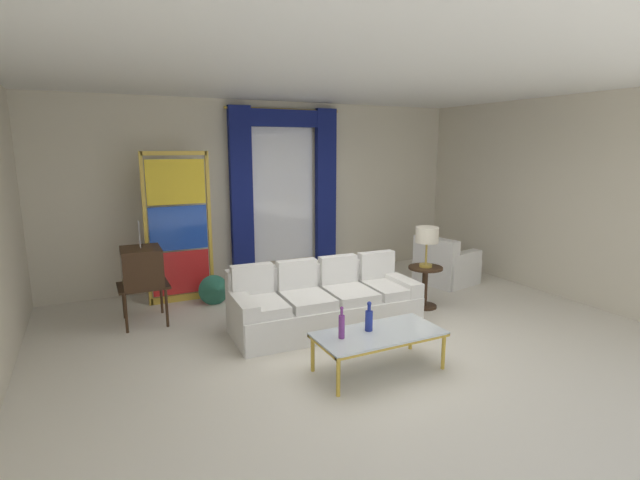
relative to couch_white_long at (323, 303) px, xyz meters
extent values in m
plane|color=silver|center=(0.19, -0.54, -0.31)|extent=(16.00, 16.00, 0.00)
cube|color=beige|center=(0.19, 2.52, 1.19)|extent=(8.00, 0.12, 3.00)
cube|color=beige|center=(3.85, 0.06, 1.19)|extent=(0.12, 7.00, 3.00)
cube|color=white|center=(0.19, 0.26, 2.71)|extent=(8.00, 7.60, 0.04)
cube|color=white|center=(0.45, 2.44, 1.24)|extent=(1.10, 0.02, 2.50)
cylinder|color=gold|center=(0.45, 2.36, 2.55)|extent=(2.00, 0.04, 0.04)
cube|color=navy|center=(-0.32, 2.34, 1.24)|extent=(0.36, 0.12, 2.70)
cube|color=navy|center=(1.22, 2.34, 1.24)|extent=(0.36, 0.12, 2.70)
cube|color=navy|center=(0.45, 2.34, 2.41)|extent=(1.80, 0.10, 0.28)
cube|color=white|center=(0.00, -0.09, -0.12)|extent=(2.36, 1.00, 0.38)
cube|color=white|center=(0.01, 0.28, 0.08)|extent=(2.33, 0.30, 0.78)
cube|color=white|center=(1.06, -0.14, -0.03)|extent=(0.24, 0.86, 0.56)
cube|color=white|center=(-1.07, -0.05, -0.03)|extent=(0.24, 0.86, 0.56)
cube|color=white|center=(0.86, -0.18, 0.13)|extent=(0.57, 0.76, 0.12)
cube|color=white|center=(0.88, 0.14, 0.35)|extent=(0.52, 0.16, 0.40)
cube|color=white|center=(0.28, -0.16, 0.13)|extent=(0.57, 0.76, 0.12)
cube|color=white|center=(0.30, 0.16, 0.35)|extent=(0.52, 0.16, 0.40)
cube|color=white|center=(-0.30, -0.13, 0.13)|extent=(0.57, 0.76, 0.12)
cube|color=white|center=(-0.28, 0.19, 0.35)|extent=(0.52, 0.16, 0.40)
cube|color=white|center=(-0.88, -0.11, 0.13)|extent=(0.57, 0.76, 0.12)
cube|color=white|center=(-0.86, 0.21, 0.35)|extent=(0.52, 0.16, 0.40)
cube|color=silver|center=(-0.03, -1.33, 0.09)|extent=(1.31, 0.63, 0.02)
cube|color=gold|center=(-0.03, -1.04, 0.07)|extent=(1.31, 0.04, 0.03)
cube|color=gold|center=(-0.03, -1.63, 0.07)|extent=(1.31, 0.04, 0.03)
cube|color=gold|center=(-0.67, -1.33, 0.07)|extent=(0.04, 0.63, 0.03)
cube|color=gold|center=(0.60, -1.33, 0.07)|extent=(0.04, 0.63, 0.03)
cylinder|color=gold|center=(-0.65, -1.06, -0.12)|extent=(0.04, 0.04, 0.38)
cylinder|color=gold|center=(0.58, -1.06, -0.12)|extent=(0.04, 0.04, 0.38)
cylinder|color=gold|center=(-0.65, -1.61, -0.12)|extent=(0.04, 0.04, 0.38)
cylinder|color=gold|center=(0.58, -1.61, -0.12)|extent=(0.04, 0.04, 0.38)
cylinder|color=navy|center=(-0.10, -1.24, 0.21)|extent=(0.08, 0.08, 0.21)
cylinder|color=navy|center=(-0.10, -1.24, 0.34)|extent=(0.04, 0.04, 0.06)
sphere|color=navy|center=(-0.10, -1.24, 0.39)|extent=(0.05, 0.05, 0.05)
cylinder|color=#753384|center=(-0.44, -1.29, 0.22)|extent=(0.06, 0.06, 0.23)
cylinder|color=#753384|center=(-0.44, -1.29, 0.37)|extent=(0.03, 0.03, 0.06)
sphere|color=#753384|center=(-0.44, -1.29, 0.41)|extent=(0.04, 0.04, 0.04)
cube|color=#382314|center=(-2.02, 1.14, 0.19)|extent=(0.62, 0.54, 0.03)
cylinder|color=#382314|center=(-2.27, 0.87, -0.06)|extent=(0.04, 0.04, 0.50)
cylinder|color=#382314|center=(-2.26, 1.43, -0.06)|extent=(0.04, 0.04, 0.50)
cylinder|color=#382314|center=(-1.79, 0.86, -0.06)|extent=(0.04, 0.04, 0.50)
cylinder|color=#382314|center=(-1.78, 1.42, -0.06)|extent=(0.04, 0.04, 0.50)
cube|color=#382314|center=(-2.02, 1.14, 0.45)|extent=(0.49, 0.57, 0.48)
cube|color=black|center=(-2.26, 1.15, 0.47)|extent=(0.02, 0.39, 0.30)
cylinder|color=gold|center=(-2.26, 1.07, 0.28)|extent=(0.01, 0.04, 0.04)
cylinder|color=gold|center=(-2.26, 1.23, 0.28)|extent=(0.01, 0.04, 0.04)
cylinder|color=silver|center=(-2.02, 1.14, 0.87)|extent=(0.01, 0.13, 0.34)
cylinder|color=silver|center=(-2.02, 1.14, 0.87)|extent=(0.01, 0.13, 0.34)
cube|color=white|center=(2.77, 0.85, -0.11)|extent=(0.94, 0.94, 0.40)
cube|color=white|center=(2.77, 0.85, 0.14)|extent=(0.81, 0.81, 0.10)
cube|color=white|center=(2.45, 0.79, 0.09)|extent=(0.35, 0.82, 0.80)
cube|color=white|center=(2.70, 1.16, -0.02)|extent=(0.76, 0.32, 0.58)
cube|color=white|center=(2.83, 0.54, -0.02)|extent=(0.76, 0.32, 0.58)
cube|color=gold|center=(-1.88, 1.83, 0.79)|extent=(0.05, 0.05, 2.20)
cube|color=gold|center=(-0.98, 1.83, 0.79)|extent=(0.05, 0.05, 2.20)
cube|color=gold|center=(-1.43, 1.83, 1.86)|extent=(0.90, 0.05, 0.06)
cube|color=gold|center=(-1.43, 1.83, -0.26)|extent=(0.90, 0.05, 0.10)
cube|color=red|center=(-1.43, 1.83, 0.13)|extent=(0.82, 0.02, 0.64)
cube|color=#1E47B7|center=(-1.43, 1.83, 0.79)|extent=(0.82, 0.02, 0.64)
cube|color=yellow|center=(-1.43, 1.83, 1.46)|extent=(0.82, 0.02, 0.64)
cylinder|color=beige|center=(-1.04, 1.54, -0.28)|extent=(0.16, 0.16, 0.06)
ellipsoid|color=navy|center=(-1.04, 1.54, -0.17)|extent=(0.18, 0.32, 0.20)
sphere|color=navy|center=(-1.04, 1.68, -0.06)|extent=(0.09, 0.09, 0.09)
cone|color=gold|center=(-1.04, 1.74, -0.06)|extent=(0.02, 0.04, 0.02)
cone|color=#286D55|center=(-1.04, 1.36, -0.07)|extent=(0.44, 0.40, 0.50)
cylinder|color=#382314|center=(1.62, 0.01, 0.27)|extent=(0.48, 0.48, 0.03)
cylinder|color=#382314|center=(1.62, 0.01, -0.02)|extent=(0.08, 0.08, 0.55)
cylinder|color=#382314|center=(1.62, 0.01, -0.29)|extent=(0.36, 0.36, 0.03)
cylinder|color=#B29338|center=(1.62, 0.01, 0.31)|extent=(0.18, 0.18, 0.04)
cylinder|color=#B29338|center=(1.62, 0.01, 0.51)|extent=(0.03, 0.03, 0.36)
cylinder|color=beige|center=(1.62, 0.01, 0.75)|extent=(0.32, 0.32, 0.22)
camera|label=1|loc=(-2.55, -5.10, 1.95)|focal=26.40mm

